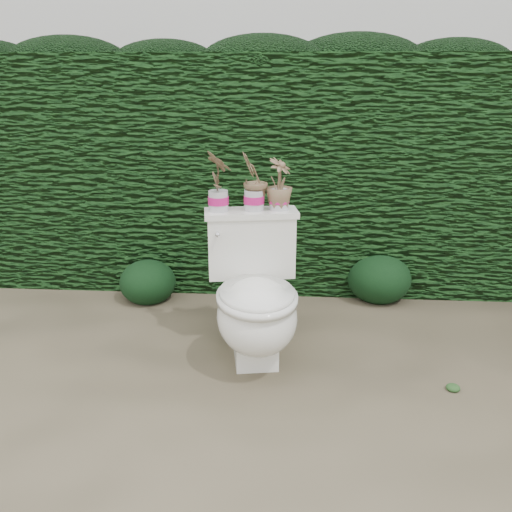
# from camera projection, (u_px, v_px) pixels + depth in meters

# --- Properties ---
(ground) EXTENTS (60.00, 60.00, 0.00)m
(ground) POSITION_uv_depth(u_px,v_px,m) (240.00, 379.00, 2.75)
(ground) COLOR #756A50
(ground) RESTS_ON ground
(hedge) EXTENTS (8.00, 1.00, 1.60)m
(hedge) POSITION_uv_depth(u_px,v_px,m) (261.00, 169.00, 4.01)
(hedge) COLOR #1D4A18
(hedge) RESTS_ON ground
(house_wall) EXTENTS (8.00, 3.50, 4.00)m
(house_wall) POSITION_uv_depth(u_px,v_px,m) (322.00, 35.00, 7.75)
(house_wall) COLOR silver
(house_wall) RESTS_ON ground
(toilet) EXTENTS (0.56, 0.74, 0.78)m
(toilet) POSITION_uv_depth(u_px,v_px,m) (255.00, 300.00, 2.81)
(toilet) COLOR white
(toilet) RESTS_ON ground
(potted_plant_left) EXTENTS (0.18, 0.20, 0.31)m
(potted_plant_left) POSITION_uv_depth(u_px,v_px,m) (218.00, 183.00, 2.84)
(potted_plant_left) COLOR #277B26
(potted_plant_left) RESTS_ON toilet
(potted_plant_center) EXTENTS (0.19, 0.20, 0.30)m
(potted_plant_center) POSITION_uv_depth(u_px,v_px,m) (254.00, 183.00, 2.86)
(potted_plant_center) COLOR #277B26
(potted_plant_center) RESTS_ON toilet
(potted_plant_right) EXTENTS (0.19, 0.19, 0.26)m
(potted_plant_right) POSITION_uv_depth(u_px,v_px,m) (279.00, 186.00, 2.88)
(potted_plant_right) COLOR #277B26
(potted_plant_right) RESTS_ON toilet
(liriope_clump_1) EXTENTS (0.38, 0.38, 0.30)m
(liriope_clump_1) POSITION_uv_depth(u_px,v_px,m) (148.00, 278.00, 3.68)
(liriope_clump_1) COLOR black
(liriope_clump_1) RESTS_ON ground
(liriope_clump_2) EXTENTS (0.43, 0.43, 0.35)m
(liriope_clump_2) POSITION_uv_depth(u_px,v_px,m) (379.00, 274.00, 3.69)
(liriope_clump_2) COLOR black
(liriope_clump_2) RESTS_ON ground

